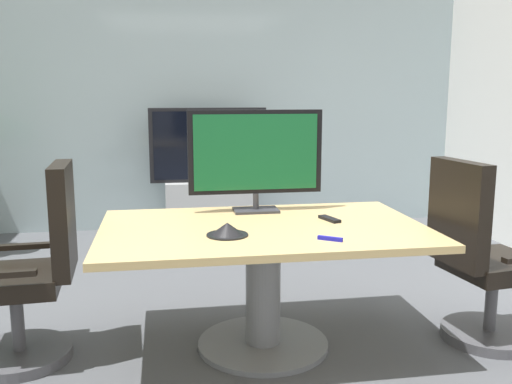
% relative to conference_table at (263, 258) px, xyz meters
% --- Properties ---
extents(ground_plane, '(6.95, 6.95, 0.00)m').
position_rel_conference_table_xyz_m(ground_plane, '(-0.12, 0.13, -0.53)').
color(ground_plane, '#515459').
extents(wall_back_glass_partition, '(5.75, 0.10, 2.75)m').
position_rel_conference_table_xyz_m(wall_back_glass_partition, '(-0.12, 3.10, 0.84)').
color(wall_back_glass_partition, '#9EB2B7').
rests_on(wall_back_glass_partition, ground).
extents(conference_table, '(1.82, 1.14, 0.72)m').
position_rel_conference_table_xyz_m(conference_table, '(0.00, 0.00, 0.00)').
color(conference_table, tan).
rests_on(conference_table, ground).
extents(office_chair_left, '(0.61, 0.59, 1.09)m').
position_rel_conference_table_xyz_m(office_chair_left, '(-1.26, 0.06, -0.08)').
color(office_chair_left, '#4C4C51').
rests_on(office_chair_left, ground).
extents(office_chair_right, '(0.62, 0.60, 1.09)m').
position_rel_conference_table_xyz_m(office_chair_right, '(1.26, -0.14, -0.08)').
color(office_chair_right, '#4C4C51').
rests_on(office_chair_right, ground).
extents(tv_monitor, '(0.84, 0.18, 0.64)m').
position_rel_conference_table_xyz_m(tv_monitor, '(0.02, 0.40, 0.55)').
color(tv_monitor, '#333338').
rests_on(tv_monitor, conference_table).
extents(wall_display_unit, '(1.20, 0.36, 1.31)m').
position_rel_conference_table_xyz_m(wall_display_unit, '(-0.09, 2.75, -0.09)').
color(wall_display_unit, '#B7BABC').
rests_on(wall_display_unit, ground).
extents(conference_phone, '(0.22, 0.22, 0.07)m').
position_rel_conference_table_xyz_m(conference_phone, '(-0.22, -0.18, 0.22)').
color(conference_phone, black).
rests_on(conference_phone, conference_table).
extents(remote_control, '(0.10, 0.18, 0.02)m').
position_rel_conference_table_xyz_m(remote_control, '(0.41, 0.07, 0.20)').
color(remote_control, black).
rests_on(remote_control, conference_table).
extents(whiteboard_marker, '(0.12, 0.09, 0.02)m').
position_rel_conference_table_xyz_m(whiteboard_marker, '(0.28, -0.37, 0.20)').
color(whiteboard_marker, '#1919A5').
rests_on(whiteboard_marker, conference_table).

